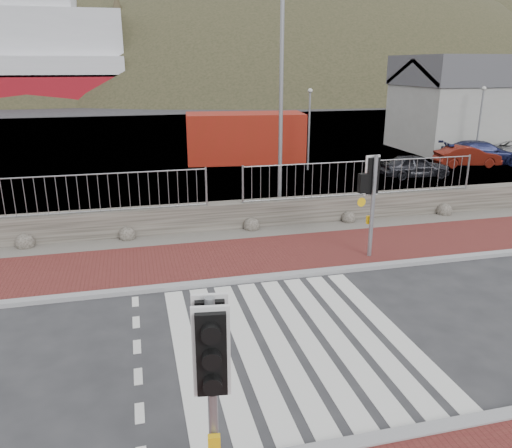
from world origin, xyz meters
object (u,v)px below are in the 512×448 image
object	(u,v)px
shipping_container	(245,138)
car_b	(467,156)
traffic_signal_near	(212,363)
traffic_signal_far	(373,185)
car_c	(482,153)
streetlight	(285,93)
car_a	(415,166)

from	to	relation	value
shipping_container	car_b	size ratio (longest dim) A/B	1.91
traffic_signal_near	car_b	world-z (taller)	traffic_signal_near
shipping_container	car_b	bearing A→B (deg)	-14.48
traffic_signal_near	car_b	xyz separation A→B (m)	(16.76, 18.28, -1.52)
traffic_signal_far	shipping_container	world-z (taller)	traffic_signal_far
car_c	streetlight	bearing A→B (deg)	129.37
traffic_signal_near	streetlight	xyz separation A→B (m)	(4.40, 11.63, 2.25)
streetlight	car_b	world-z (taller)	streetlight
streetlight	car_a	bearing A→B (deg)	30.65
traffic_signal_far	car_c	world-z (taller)	traffic_signal_far
car_c	shipping_container	bearing A→B (deg)	84.45
traffic_signal_near	shipping_container	size ratio (longest dim) A/B	0.45
traffic_signal_far	streetlight	size ratio (longest dim) A/B	0.38
car_a	shipping_container	bearing A→B (deg)	54.99
traffic_signal_near	car_c	xyz separation A→B (m)	(17.91, 18.64, -1.44)
shipping_container	car_b	world-z (taller)	shipping_container
traffic_signal_far	car_a	bearing A→B (deg)	-133.93
car_b	traffic_signal_far	bearing A→B (deg)	143.99
traffic_signal_far	car_c	distance (m)	16.86
streetlight	traffic_signal_near	bearing A→B (deg)	-110.80
traffic_signal_near	car_a	world-z (taller)	traffic_signal_near
car_c	traffic_signal_far	bearing A→B (deg)	144.72
traffic_signal_near	traffic_signal_far	world-z (taller)	traffic_signal_far
traffic_signal_near	car_b	distance (m)	24.85
traffic_signal_near	shipping_container	bearing A→B (deg)	83.86
shipping_container	car_a	xyz separation A→B (m)	(7.08, -6.07, -0.79)
car_a	car_c	xyz separation A→B (m)	(5.34, 2.15, 0.08)
traffic_signal_far	car_b	xyz separation A→B (m)	(11.18, 11.04, -1.58)
car_a	car_b	world-z (taller)	car_b
traffic_signal_far	car_b	bearing A→B (deg)	-142.26
traffic_signal_far	streetlight	distance (m)	5.05
shipping_container	car_c	distance (m)	13.05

